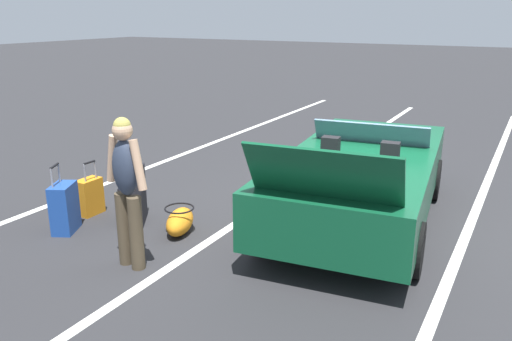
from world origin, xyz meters
TOP-DOWN VIEW (x-y plane):
  - ground_plane at (0.00, 0.00)m, footprint 80.00×80.00m
  - lot_line_near at (0.00, -1.32)m, footprint 18.00×0.12m
  - lot_line_mid at (0.00, 1.38)m, footprint 18.00×0.12m
  - lot_line_far at (0.00, 4.08)m, footprint 18.00×0.12m
  - convertible_car at (0.20, 0.02)m, footprint 4.37×2.22m
  - suitcase_large_black at (-1.45, 2.60)m, footprint 0.55×0.50m
  - suitcase_medium_bright at (-2.12, 3.13)m, footprint 0.47×0.39m
  - suitcase_small_carryon at (-1.54, 3.31)m, footprint 0.34×0.22m
  - duffel_bag at (-1.46, 1.84)m, footprint 0.71×0.51m
  - traveler_person at (-2.42, 1.76)m, footprint 0.26×0.61m

SIDE VIEW (x-z plane):
  - ground_plane at x=0.00m, z-range 0.00..0.00m
  - lot_line_near at x=0.00m, z-range 0.00..0.00m
  - lot_line_mid at x=0.00m, z-range 0.00..0.00m
  - lot_line_far at x=0.00m, z-range 0.00..0.00m
  - duffel_bag at x=-1.46m, z-range -0.01..0.33m
  - suitcase_small_carryon at x=-1.54m, z-range -0.13..0.63m
  - suitcase_medium_bright at x=-2.12m, z-range -0.12..0.75m
  - suitcase_large_black at x=-1.45m, z-range -0.14..0.88m
  - convertible_car at x=0.20m, z-range -0.16..1.34m
  - traveler_person at x=-2.42m, z-range 0.10..1.76m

